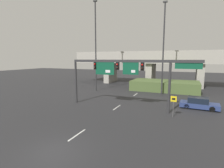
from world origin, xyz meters
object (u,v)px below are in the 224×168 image
at_px(highway_light_pole_near, 96,45).
at_px(parked_sedan_near_right, 199,103).
at_px(signal_gantry, 125,69).
at_px(highway_light_pole_far, 163,47).
at_px(speed_limit_sign, 173,103).

relative_size(highway_light_pole_near, parked_sedan_near_right, 3.66).
bearing_deg(parked_sedan_near_right, highway_light_pole_near, 164.99).
height_order(signal_gantry, highway_light_pole_far, highway_light_pole_far).
height_order(highway_light_pole_far, parked_sedan_near_right, highway_light_pole_far).
distance_m(highway_light_pole_far, parked_sedan_near_right, 11.85).
distance_m(highway_light_pole_near, parked_sedan_near_right, 20.28).
height_order(signal_gantry, speed_limit_sign, signal_gantry).
xyz_separation_m(signal_gantry, parked_sedan_near_right, (8.57, 3.39, -4.24)).
distance_m(signal_gantry, parked_sedan_near_right, 10.14).
bearing_deg(highway_light_pole_near, signal_gantry, -45.92).
relative_size(speed_limit_sign, highway_light_pole_far, 0.15).
bearing_deg(parked_sedan_near_right, highway_light_pole_far, 130.05).
bearing_deg(highway_light_pole_far, highway_light_pole_near, -173.19).
distance_m(speed_limit_sign, parked_sedan_near_right, 5.49).
bearing_deg(signal_gantry, parked_sedan_near_right, 21.56).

